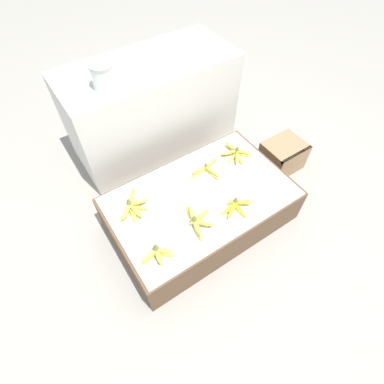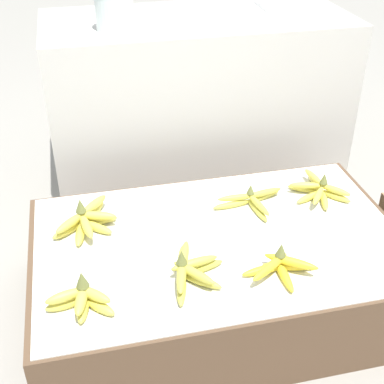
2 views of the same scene
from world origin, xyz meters
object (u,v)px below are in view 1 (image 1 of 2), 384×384
Objects in this scene: banana_bunch_front_midright at (236,205)px; banana_bunch_middle_left at (133,206)px; banana_bunch_front_left at (157,254)px; banana_bunch_front_midleft at (198,221)px; glass_jar at (103,75)px; banana_bunch_middle_midright at (207,169)px; banana_bunch_middle_right at (235,153)px; foam_tray_white at (190,41)px; wooden_crate at (283,155)px.

banana_bunch_front_midright is 0.95× the size of banana_bunch_middle_left.
banana_bunch_front_left is 0.37m from banana_bunch_middle_left.
banana_bunch_front_midleft is at bearing 171.09° from banana_bunch_front_midright.
glass_jar is at bearing 72.22° from banana_bunch_middle_left.
banana_bunch_middle_midright is (0.60, 0.36, -0.01)m from banana_bunch_front_left.
glass_jar is (-0.08, 0.90, 0.51)m from banana_bunch_front_midleft.
banana_bunch_middle_midright is 0.25m from banana_bunch_middle_right.
banana_bunch_front_midleft is at bearing -121.62° from foam_tray_white.
banana_bunch_front_left is at bearing -130.59° from foam_tray_white.
wooden_crate is at bearing 12.36° from banana_bunch_front_left.
banana_bunch_front_midleft is 0.63m from banana_bunch_middle_right.
banana_bunch_front_midleft is at bearing 10.40° from banana_bunch_front_left.
glass_jar is at bearing 147.52° from wooden_crate.
foam_tray_white reaches higher than wooden_crate.
banana_bunch_front_midleft is 1.22× the size of foam_tray_white.
banana_bunch_front_midleft is 0.42m from banana_bunch_middle_midright.
banana_bunch_front_left reaches higher than banana_bunch_middle_right.
banana_bunch_middle_right is at bearing -99.11° from foam_tray_white.
banana_bunch_middle_midright is 1.25× the size of foam_tray_white.
banana_bunch_middle_midright is at bearing 173.15° from wooden_crate.
banana_bunch_front_left is 0.84× the size of banana_bunch_front_midright.
banana_bunch_middle_right is at bearing 167.98° from wooden_crate.
banana_bunch_middle_midright is (0.56, -0.00, -0.01)m from banana_bunch_middle_left.
banana_bunch_front_midleft is (0.31, 0.06, -0.01)m from banana_bunch_front_left.
foam_tray_white is (0.40, 1.11, 0.45)m from banana_bunch_front_midright.
banana_bunch_middle_left is at bearing -107.78° from glass_jar.
wooden_crate is 1.44× the size of foam_tray_white.
banana_bunch_middle_right reaches higher than banana_bunch_middle_midright.
banana_bunch_front_left is 0.75× the size of banana_bunch_front_midleft.
banana_bunch_middle_right is 0.99m from glass_jar.
banana_bunch_middle_left is 0.81m from banana_bunch_middle_right.
foam_tray_white is (0.12, 0.75, 0.45)m from banana_bunch_middle_right.
foam_tray_white reaches higher than banana_bunch_middle_left.
banana_bunch_middle_right is at bearing 0.73° from banana_bunch_middle_left.
banana_bunch_middle_right is at bearing 23.85° from banana_bunch_front_left.
foam_tray_white is (0.66, 1.07, 0.44)m from banana_bunch_front_midleft.
foam_tray_white is at bearing 110.40° from wooden_crate.
banana_bunch_middle_midright is at bearing -115.82° from foam_tray_white.
banana_bunch_front_midleft is 0.98× the size of banana_bunch_middle_midright.
banana_bunch_front_midright is at bearing -159.60° from wooden_crate.
banana_bunch_middle_midright is 1.11× the size of banana_bunch_middle_right.
banana_bunch_front_midleft reaches higher than banana_bunch_middle_midright.
banana_bunch_front_midright is 1.09× the size of foam_tray_white.
banana_bunch_middle_right is at bearing 30.50° from banana_bunch_front_midleft.
wooden_crate is 2.01× the size of glass_jar.
banana_bunch_front_midright reaches higher than wooden_crate.
banana_bunch_front_midright is 1.12m from glass_jar.
banana_bunch_middle_left is 1.28m from foam_tray_white.
banana_bunch_middle_midright is at bearing -57.86° from glass_jar.
foam_tray_white reaches higher than banana_bunch_front_midleft.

